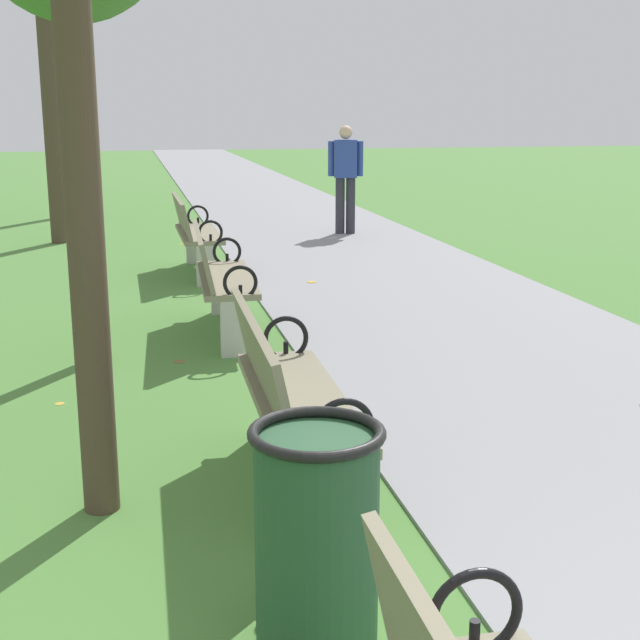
{
  "coord_description": "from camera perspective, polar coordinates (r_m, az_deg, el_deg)",
  "views": [
    {
      "loc": [
        -1.24,
        -1.29,
        1.91
      ],
      "look_at": [
        -0.05,
        4.21,
        0.55
      ],
      "focal_mm": 49.68,
      "sensor_mm": 36.0,
      "label": 1
    }
  ],
  "objects": [
    {
      "name": "paved_walkway",
      "position": [
        19.58,
        -3.97,
        7.97
      ],
      "size": [
        3.15,
        44.0,
        0.02
      ],
      "primitive_type": "cube",
      "color": "gray",
      "rests_on": "ground"
    },
    {
      "name": "pedestrian_walking",
      "position": [
        13.55,
        1.65,
        9.41
      ],
      "size": [
        0.52,
        0.28,
        1.62
      ],
      "color": "#2D2D38",
      "rests_on": "paved_walkway"
    },
    {
      "name": "trash_bin",
      "position": [
        3.21,
        -0.21,
        -13.91
      ],
      "size": [
        0.48,
        0.48,
        0.84
      ],
      "color": "#234C2D",
      "rests_on": "ground"
    },
    {
      "name": "park_bench_4",
      "position": [
        10.41,
        -8.1,
        5.57
      ],
      "size": [
        0.48,
        1.6,
        0.9
      ],
      "color": "gray",
      "rests_on": "ground"
    },
    {
      "name": "scattered_leaves",
      "position": [
        6.2,
        3.47,
        -4.23
      ],
      "size": [
        3.97,
        13.44,
        0.02
      ],
      "color": "brown",
      "rests_on": "ground"
    },
    {
      "name": "park_bench_3",
      "position": [
        7.6,
        -6.46,
        2.7
      ],
      "size": [
        0.54,
        1.62,
        0.9
      ],
      "color": "gray",
      "rests_on": "ground"
    },
    {
      "name": "park_bench_2",
      "position": [
        4.47,
        -2.07,
        -5.0
      ],
      "size": [
        0.5,
        1.61,
        0.9
      ],
      "color": "gray",
      "rests_on": "ground"
    }
  ]
}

